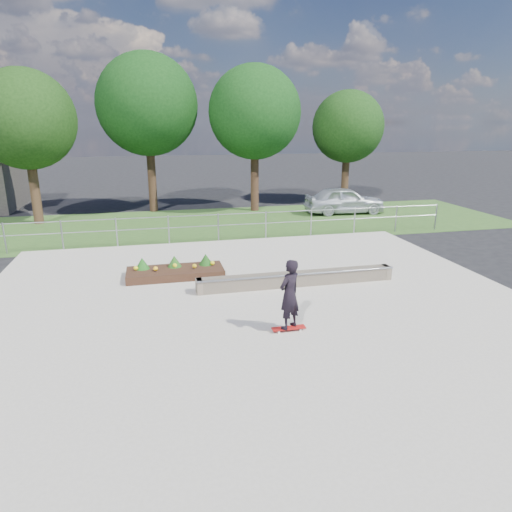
{
  "coord_description": "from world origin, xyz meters",
  "views": [
    {
      "loc": [
        -2.58,
        -10.58,
        4.74
      ],
      "look_at": [
        0.2,
        1.5,
        1.1
      ],
      "focal_mm": 32.0,
      "sensor_mm": 36.0,
      "label": 1
    }
  ],
  "objects_px": {
    "grind_ledge": "(297,279)",
    "parked_car": "(344,200)",
    "skateboarder": "(289,295)",
    "planter_bed": "(175,270)"
  },
  "relations": [
    {
      "from": "planter_bed",
      "to": "skateboarder",
      "type": "distance_m",
      "value": 5.22
    },
    {
      "from": "planter_bed",
      "to": "skateboarder",
      "type": "height_order",
      "value": "skateboarder"
    },
    {
      "from": "grind_ledge",
      "to": "skateboarder",
      "type": "xyz_separation_m",
      "value": [
        -1.14,
        -2.92,
        0.7
      ]
    },
    {
      "from": "grind_ledge",
      "to": "parked_car",
      "type": "xyz_separation_m",
      "value": [
        6.04,
        10.45,
        0.46
      ]
    },
    {
      "from": "grind_ledge",
      "to": "parked_car",
      "type": "distance_m",
      "value": 12.08
    },
    {
      "from": "planter_bed",
      "to": "parked_car",
      "type": "xyz_separation_m",
      "value": [
        9.53,
        8.77,
        0.48
      ]
    },
    {
      "from": "grind_ledge",
      "to": "parked_car",
      "type": "relative_size",
      "value": 1.42
    },
    {
      "from": "planter_bed",
      "to": "skateboarder",
      "type": "relative_size",
      "value": 1.73
    },
    {
      "from": "grind_ledge",
      "to": "skateboarder",
      "type": "relative_size",
      "value": 3.46
    },
    {
      "from": "grind_ledge",
      "to": "skateboarder",
      "type": "height_order",
      "value": "skateboarder"
    }
  ]
}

